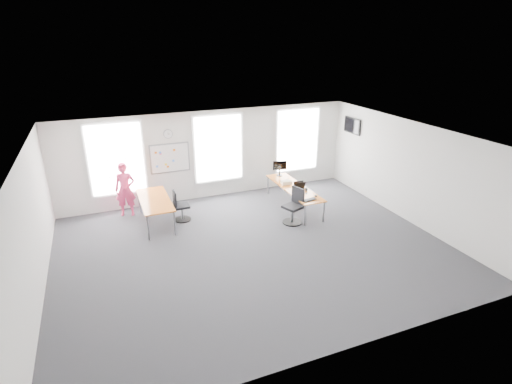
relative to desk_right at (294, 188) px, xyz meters
name	(u,v)px	position (x,y,z in m)	size (l,w,h in m)	color
floor	(254,249)	(-2.24, -2.08, -0.65)	(10.00, 10.00, 0.00)	#2C2B30
ceiling	(253,139)	(-2.24, -2.08, 2.35)	(10.00, 10.00, 0.00)	silver
wall_back	(210,155)	(-2.24, 1.92, 0.85)	(10.00, 10.00, 0.00)	silver
wall_front	(343,282)	(-2.24, -6.08, 0.85)	(10.00, 10.00, 0.00)	silver
wall_left	(31,231)	(-7.24, -2.08, 0.85)	(10.00, 10.00, 0.00)	silver
wall_right	(410,172)	(2.76, -2.08, 0.85)	(10.00, 10.00, 0.00)	silver
window_left	(116,159)	(-5.24, 1.89, 1.05)	(1.60, 0.06, 2.20)	silver
window_mid	(218,148)	(-1.94, 1.89, 1.05)	(1.60, 0.06, 2.20)	silver
window_right	(297,140)	(1.06, 1.89, 1.05)	(1.60, 0.06, 2.20)	silver
desk_right	(294,188)	(0.00, 0.00, 0.00)	(0.76, 2.84, 0.69)	orange
desk_left	(155,201)	(-4.37, 0.46, 0.06)	(0.85, 2.12, 0.78)	orange
chair_right	(294,208)	(-0.52, -1.04, -0.17)	(0.63, 0.63, 1.09)	black
chair_left	(180,207)	(-3.66, 0.39, -0.23)	(0.51, 0.51, 0.96)	black
person	(125,190)	(-5.11, 1.41, 0.20)	(0.62, 0.41, 1.70)	#ED396C
whiteboard	(170,158)	(-3.59, 1.89, 0.90)	(1.20, 0.03, 0.90)	silver
wall_clock	(168,134)	(-3.59, 1.89, 1.70)	(0.30, 0.30, 0.04)	gray
tv	(352,126)	(2.71, 0.92, 1.65)	(0.06, 0.90, 0.55)	black
keyboard	(309,200)	(-0.08, -1.15, 0.06)	(0.46, 0.16, 0.02)	black
mouse	(316,196)	(0.25, -0.97, 0.07)	(0.07, 0.12, 0.04)	black
lens_cap	(306,194)	(0.09, -0.66, 0.05)	(0.07, 0.07, 0.01)	black
headphones	(304,190)	(0.13, -0.43, 0.10)	(0.19, 0.10, 0.11)	black
laptop_sleeve	(299,186)	(0.05, -0.26, 0.18)	(0.34, 0.19, 0.28)	black
paper_stack	(286,182)	(-0.11, 0.36, 0.10)	(0.33, 0.25, 0.11)	beige
monitor	(280,167)	(0.05, 1.19, 0.37)	(0.47, 0.20, 0.54)	black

